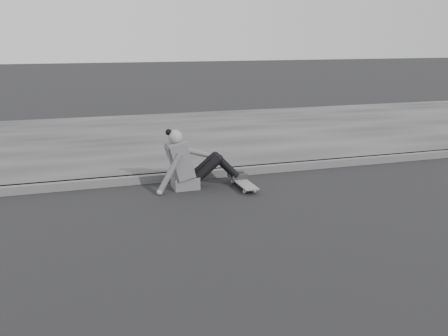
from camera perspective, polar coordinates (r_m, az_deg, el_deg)
The scene contains 5 objects.
ground at distance 5.88m, azimuth 13.82°, elevation -6.83°, with size 80.00×80.00×0.00m, color black.
curb at distance 8.05m, azimuth 4.33°, elevation -0.12°, with size 24.00×0.16×0.12m, color #535353.
sidewalk at distance 10.84m, azimuth -1.65°, elevation 3.78°, with size 24.00×6.00×0.12m, color #3B3B3B.
skateboard at distance 7.22m, azimuth 2.21°, elevation -1.73°, with size 0.20×0.78×0.09m.
seated_woman at distance 7.17m, azimuth -3.97°, elevation 0.51°, with size 1.38×0.46×0.88m.
Camera 1 is at (-2.94, -4.63, 2.12)m, focal length 40.00 mm.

